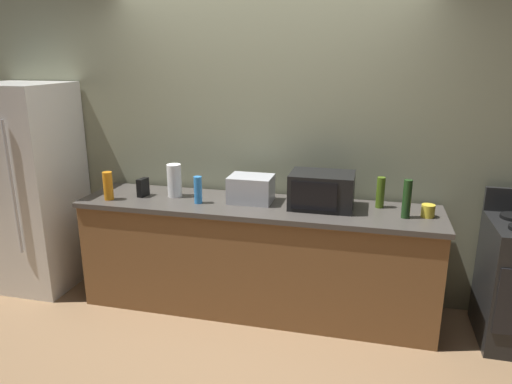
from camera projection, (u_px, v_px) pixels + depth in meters
The scene contains 13 objects.
ground_plane at pixel (243, 333), 3.58m from camera, with size 8.00×8.00×0.00m, color #93704C.
back_wall at pixel (268, 139), 3.96m from camera, with size 6.40×0.10×2.70m, color gray.
counter_run at pixel (256, 257), 3.83m from camera, with size 2.84×0.64×0.90m.
refrigerator at pixel (31, 187), 4.17m from camera, with size 0.72×0.73×1.80m.
microwave at pixel (322, 190), 3.59m from camera, with size 0.48×0.35×0.27m.
toaster_oven at pixel (251, 189), 3.74m from camera, with size 0.34×0.26×0.21m, color #B7BABF.
paper_towel_roll at pixel (174, 181), 3.87m from camera, with size 0.12×0.12×0.27m, color white.
cordless_phone at pixel (143, 187), 3.90m from camera, with size 0.05×0.11×0.15m, color black.
bottle_dish_soap at pixel (108, 186), 3.79m from camera, with size 0.08×0.08×0.23m, color orange.
bottle_olive_oil at pixel (380, 192), 3.59m from camera, with size 0.06×0.06×0.24m, color #4C6B19.
bottle_spray_cleaner at pixel (198, 190), 3.70m from camera, with size 0.06×0.06×0.22m, color #338CE5.
bottle_wine at pixel (407, 199), 3.36m from camera, with size 0.06×0.06×0.28m, color #1E3F19.
mug_yellow at pixel (428, 211), 3.40m from camera, with size 0.10×0.10×0.09m, color yellow.
Camera 1 is at (0.84, -3.03, 2.03)m, focal length 33.21 mm.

